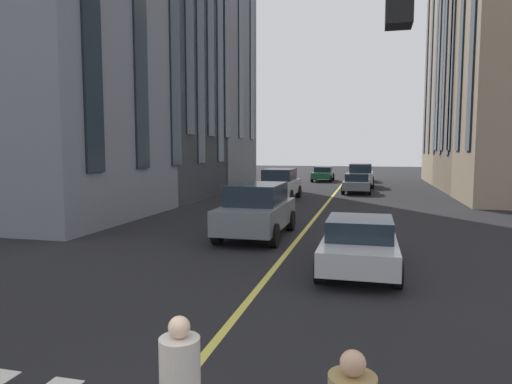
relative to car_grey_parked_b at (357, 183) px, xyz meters
name	(u,v)px	position (x,y,z in m)	size (l,w,h in m)	color
lane_centre_line	(320,211)	(-10.21, 1.46, -0.70)	(80.00, 0.16, 0.01)	#D8C64C
car_grey_parked_b	(357,183)	(0.00, 0.00, 0.00)	(4.40, 1.95, 1.37)	slate
car_silver_mid	(360,243)	(-20.90, -0.68, 0.00)	(4.40, 1.95, 1.37)	#B7BABF
car_red_parked_a	(362,174)	(11.81, -0.19, 0.00)	(4.40, 1.95, 1.37)	#B21E1E
car_silver_near	(280,184)	(-5.50, 4.45, 0.27)	(4.70, 2.14, 1.88)	#B7BABF
car_green_trailing	(323,174)	(11.21, 3.50, 0.00)	(4.40, 1.95, 1.37)	#1E6038
car_grey_oncoming	(257,210)	(-17.28, 2.93, 0.27)	(4.70, 2.14, 1.88)	slate
car_silver_far	(360,175)	(5.37, -0.13, 0.27)	(4.70, 2.14, 1.88)	#B7BABF
building_right_near	(493,67)	(8.09, -10.29, 8.93)	(17.96, 8.63, 19.26)	gray
building_left_far	(73,58)	(-10.65, 14.86, 7.27)	(17.99, 11.91, 15.94)	slate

